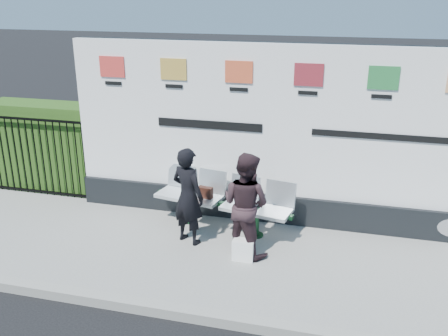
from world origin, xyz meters
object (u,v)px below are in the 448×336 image
at_px(billboard, 305,151).
at_px(woman_left, 188,196).
at_px(woman_right, 246,204).
at_px(bench, 222,215).

height_order(billboard, woman_left, billboard).
bearing_deg(woman_right, billboard, -96.60).
height_order(billboard, bench, billboard).
distance_m(bench, woman_left, 0.87).
bearing_deg(billboard, woman_right, -120.10).
bearing_deg(billboard, bench, -156.37).
bearing_deg(bench, woman_left, -114.20).
xyz_separation_m(billboard, woman_right, (-0.71, -1.23, -0.50)).
xyz_separation_m(woman_left, woman_right, (0.94, -0.12, 0.02)).
distance_m(bench, woman_right, 1.03).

